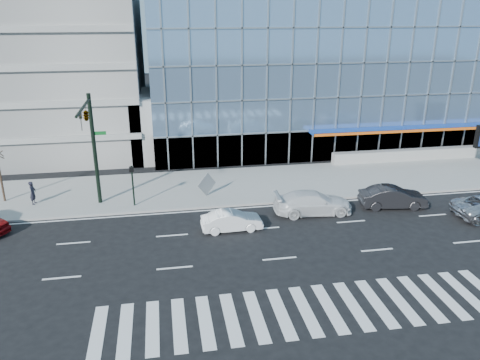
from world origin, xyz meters
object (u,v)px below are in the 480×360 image
object	(u,v)px
white_sedan	(232,221)
dark_sedan	(393,197)
ped_signal_post	(132,180)
traffic_signal	(89,127)
white_suv	(313,203)
tilted_panel	(207,184)
pedestrian	(33,193)

from	to	relation	value
white_sedan	dark_sedan	xyz separation A→B (m)	(12.00, 1.65, 0.13)
ped_signal_post	traffic_signal	bearing A→B (deg)	-171.48
ped_signal_post	dark_sedan	world-z (taller)	ped_signal_post
white_sedan	dark_sedan	world-z (taller)	dark_sedan
white_sedan	dark_sedan	bearing A→B (deg)	-83.98
traffic_signal	white_suv	distance (m)	16.05
ped_signal_post	white_suv	distance (m)	12.83
traffic_signal	white_sedan	xyz separation A→B (m)	(8.86, -4.42, -5.51)
dark_sedan	tilted_panel	bearing A→B (deg)	79.55
white_suv	dark_sedan	size ratio (longest dim) A/B	1.16
traffic_signal	pedestrian	world-z (taller)	traffic_signal
white_suv	pedestrian	size ratio (longest dim) A/B	3.19
ped_signal_post	white_suv	size ratio (longest dim) A/B	0.55
tilted_panel	ped_signal_post	bearing A→B (deg)	154.96
white_suv	pedestrian	xyz separation A→B (m)	(-19.58, 4.75, 0.21)
white_suv	white_sedan	xyz separation A→B (m)	(-6.00, -1.65, -0.15)
traffic_signal	white_suv	bearing A→B (deg)	-10.55
ped_signal_post	pedestrian	distance (m)	7.48
ped_signal_post	tilted_panel	bearing A→B (deg)	11.09
pedestrian	ped_signal_post	bearing A→B (deg)	-95.91
ped_signal_post	white_sedan	world-z (taller)	ped_signal_post
tilted_panel	traffic_signal	bearing A→B (deg)	154.15
dark_sedan	ped_signal_post	bearing A→B (deg)	87.74
tilted_panel	dark_sedan	bearing A→B (deg)	-54.03
traffic_signal	white_sedan	world-z (taller)	traffic_signal
pedestrian	white_sedan	bearing A→B (deg)	-108.60
white_sedan	tilted_panel	world-z (taller)	tilted_panel
white_sedan	tilted_panel	size ratio (longest dim) A/B	3.03
white_sedan	ped_signal_post	bearing A→B (deg)	51.19
white_sedan	pedestrian	xyz separation A→B (m)	(-13.58, 6.40, 0.36)
traffic_signal	tilted_panel	world-z (taller)	traffic_signal
tilted_panel	pedestrian	bearing A→B (deg)	141.36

